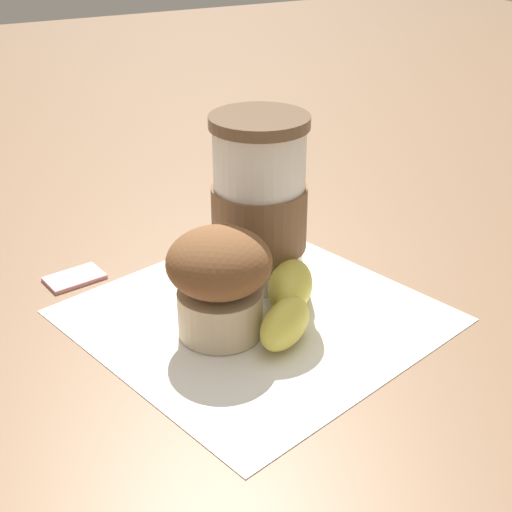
{
  "coord_description": "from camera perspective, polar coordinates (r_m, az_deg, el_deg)",
  "views": [
    {
      "loc": [
        0.44,
        -0.23,
        0.32
      ],
      "look_at": [
        0.0,
        0.0,
        0.06
      ],
      "focal_mm": 50.0,
      "sensor_mm": 36.0,
      "label": 1
    }
  ],
  "objects": [
    {
      "name": "ground_plane",
      "position": [
        0.59,
        0.0,
        -4.82
      ],
      "size": [
        3.0,
        3.0,
        0.0
      ],
      "primitive_type": "plane",
      "color": "brown"
    },
    {
      "name": "muffin",
      "position": [
        0.55,
        -2.94,
        -1.83
      ],
      "size": [
        0.08,
        0.08,
        0.09
      ],
      "color": "beige",
      "rests_on": "paper_napkin"
    },
    {
      "name": "paper_napkin",
      "position": [
        0.59,
        0.0,
        -4.76
      ],
      "size": [
        0.32,
        0.32,
        0.0
      ],
      "primitive_type": "cube",
      "rotation": [
        0.0,
        0.0,
        0.26
      ],
      "color": "white",
      "rests_on": "ground_plane"
    },
    {
      "name": "sugar_packet",
      "position": [
        0.66,
        -14.34,
        -1.57
      ],
      "size": [
        0.04,
        0.05,
        0.01
      ],
      "primitive_type": "cube",
      "rotation": [
        0.0,
        0.0,
        1.73
      ],
      "color": "pink",
      "rests_on": "ground_plane"
    },
    {
      "name": "coffee_cup",
      "position": [
        0.62,
        0.26,
        4.15
      ],
      "size": [
        0.08,
        0.08,
        0.15
      ],
      "color": "white",
      "rests_on": "paper_napkin"
    },
    {
      "name": "banana",
      "position": [
        0.59,
        2.24,
        -2.46
      ],
      "size": [
        0.16,
        0.11,
        0.04
      ],
      "color": "#D6CC4C",
      "rests_on": "paper_napkin"
    }
  ]
}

